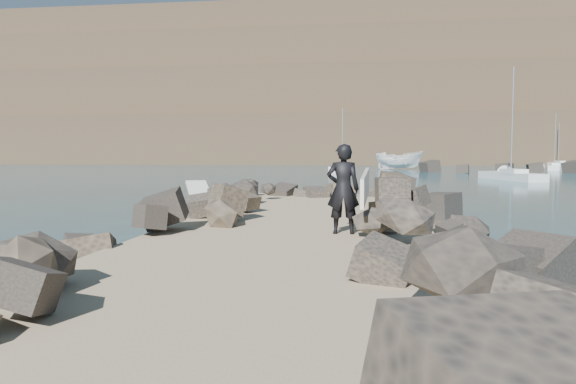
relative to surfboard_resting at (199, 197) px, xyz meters
name	(u,v)px	position (x,y,z in m)	size (l,w,h in m)	color
ground	(294,256)	(3.13, -3.22, -1.04)	(800.00, 800.00, 0.00)	#0F384C
jetty	(281,260)	(3.13, -5.22, -0.74)	(6.00, 26.00, 0.60)	#8C7759
riprap_left	(142,242)	(0.23, -4.72, -0.54)	(2.60, 22.00, 1.00)	black
riprap_right	(438,249)	(6.03, -4.72, -0.54)	(2.60, 22.00, 1.00)	#262421
headland	(394,107)	(13.13, 156.78, 14.96)	(360.00, 140.00, 32.00)	#2D4919
surfboard_resting	(199,197)	(0.00, 0.00, 0.00)	(0.61, 2.43, 0.08)	white
boat_imported	(399,160)	(9.27, 63.30, 0.22)	(2.46, 6.54, 2.52)	silver
surfer_with_board	(346,189)	(4.28, -3.71, 0.50)	(0.90, 2.32, 1.87)	black
sailboat_f	(558,164)	(37.07, 85.06, -0.69)	(3.18, 6.21, 7.46)	silver
sailboat_d	(554,167)	(29.53, 63.15, -0.69)	(3.31, 6.39, 7.65)	silver
sailboat_c	(511,176)	(16.79, 33.69, -0.69)	(3.96, 8.19, 9.57)	silver
sailboat_b	(342,169)	(1.87, 53.39, -0.69)	(3.05, 6.67, 7.93)	silver
headland_buildings	(421,40)	(19.94, 148.97, 32.93)	(137.50, 30.50, 5.00)	white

